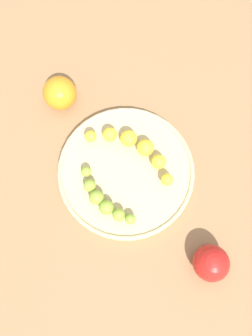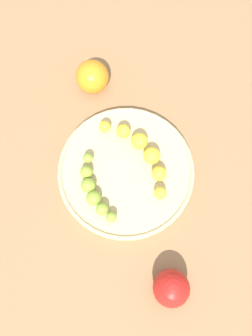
# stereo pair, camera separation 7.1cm
# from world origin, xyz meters

# --- Properties ---
(ground_plane) EXTENTS (2.40, 2.40, 0.00)m
(ground_plane) POSITION_xyz_m (0.00, 0.00, 0.00)
(ground_plane) COLOR #936D47
(fruit_bowl) EXTENTS (0.30, 0.30, 0.02)m
(fruit_bowl) POSITION_xyz_m (0.00, 0.00, 0.01)
(fruit_bowl) COLOR #D1B784
(fruit_bowl) RESTS_ON ground_plane
(banana_yellow) EXTENTS (0.18, 0.14, 0.04)m
(banana_yellow) POSITION_xyz_m (-0.02, -0.05, 0.04)
(banana_yellow) COLOR yellow
(banana_yellow) RESTS_ON fruit_bowl
(banana_green) EXTENTS (0.11, 0.13, 0.03)m
(banana_green) POSITION_xyz_m (0.05, 0.06, 0.03)
(banana_green) COLOR #8CAD38
(banana_green) RESTS_ON fruit_bowl
(orange_fruit) EXTENTS (0.08, 0.08, 0.08)m
(orange_fruit) POSITION_xyz_m (0.13, -0.19, 0.04)
(orange_fruit) COLOR orange
(orange_fruit) RESTS_ON ground_plane
(apple_red) EXTENTS (0.07, 0.07, 0.07)m
(apple_red) POSITION_xyz_m (-0.15, 0.21, 0.04)
(apple_red) COLOR red
(apple_red) RESTS_ON ground_plane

